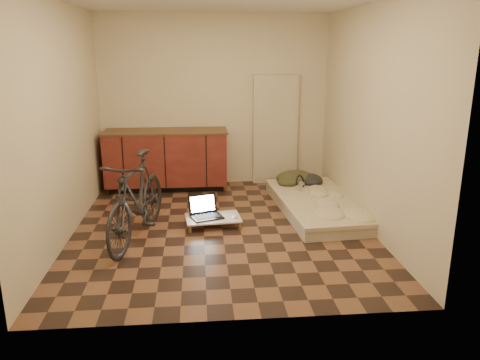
{
  "coord_description": "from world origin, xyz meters",
  "views": [
    {
      "loc": [
        -0.25,
        -5.28,
        2.1
      ],
      "look_at": [
        0.23,
        0.16,
        0.55
      ],
      "focal_mm": 35.0,
      "sensor_mm": 36.0,
      "label": 1
    }
  ],
  "objects": [
    {
      "name": "mouse",
      "position": [
        0.16,
        0.03,
        0.13
      ],
      "size": [
        0.09,
        0.12,
        0.04
      ],
      "primitive_type": "ellipsoid",
      "rotation": [
        0.0,
        0.0,
        -0.21
      ],
      "color": "white",
      "rests_on": "lap_desk"
    },
    {
      "name": "laptop",
      "position": [
        -0.19,
        0.12,
        0.16
      ],
      "size": [
        0.44,
        0.42,
        0.25
      ],
      "rotation": [
        0.0,
        0.0,
        0.33
      ],
      "color": "black",
      "rests_on": "lap_desk"
    },
    {
      "name": "appliance_panel",
      "position": [
        0.95,
        1.94,
        0.85
      ],
      "size": [
        0.7,
        0.1,
        1.7
      ],
      "primitive_type": "cube",
      "color": "beige",
      "rests_on": "ground"
    },
    {
      "name": "cabinets",
      "position": [
        -0.75,
        1.7,
        0.47
      ],
      "size": [
        1.84,
        0.62,
        0.91
      ],
      "color": "black",
      "rests_on": "ground"
    },
    {
      "name": "headphones",
      "position": [
        1.16,
        0.97,
        0.26
      ],
      "size": [
        0.35,
        0.35,
        0.17
      ],
      "primitive_type": null,
      "rotation": [
        0.0,
        0.0,
        0.91
      ],
      "color": "black",
      "rests_on": "futon"
    },
    {
      "name": "clothing_pile",
      "position": [
        1.22,
        1.3,
        0.3
      ],
      "size": [
        0.64,
        0.54,
        0.24
      ],
      "primitive_type": null,
      "rotation": [
        0.0,
        0.0,
        0.07
      ],
      "color": "#34361F",
      "rests_on": "futon"
    },
    {
      "name": "lap_desk",
      "position": [
        -0.1,
        0.08,
        0.1
      ],
      "size": [
        0.7,
        0.49,
        0.11
      ],
      "rotation": [
        0.0,
        0.0,
        0.1
      ],
      "color": "brown",
      "rests_on": "ground"
    },
    {
      "name": "bicycle",
      "position": [
        -0.95,
        -0.29,
        0.54
      ],
      "size": [
        0.88,
        1.75,
        1.09
      ],
      "primitive_type": "imported",
      "rotation": [
        0.0,
        0.0,
        -0.24
      ],
      "color": "black",
      "rests_on": "ground"
    },
    {
      "name": "futon",
      "position": [
        1.3,
        0.49,
        0.09
      ],
      "size": [
        1.12,
        2.1,
        0.17
      ],
      "rotation": [
        0.0,
        0.0,
        0.07
      ],
      "color": "#B7AC92",
      "rests_on": "ground"
    },
    {
      "name": "room_shell",
      "position": [
        0.0,
        0.0,
        1.3
      ],
      "size": [
        3.5,
        4.0,
        2.6
      ],
      "color": "brown",
      "rests_on": "ground"
    }
  ]
}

